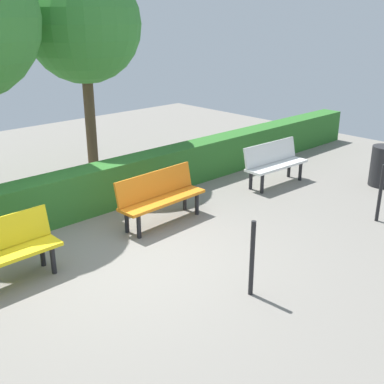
{
  "coord_description": "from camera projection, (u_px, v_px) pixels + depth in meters",
  "views": [
    {
      "loc": [
        3.56,
        5.1,
        3.29
      ],
      "look_at": [
        -1.51,
        -0.26,
        0.55
      ],
      "focal_mm": 44.58,
      "sensor_mm": 36.0,
      "label": 1
    }
  ],
  "objects": [
    {
      "name": "ground_plane",
      "position": [
        129.0,
        257.0,
        6.91
      ],
      "size": [
        18.34,
        18.34,
        0.0
      ],
      "primitive_type": "plane",
      "color": "gray"
    },
    {
      "name": "bench_white",
      "position": [
        274.0,
        161.0,
        9.76
      ],
      "size": [
        1.53,
        0.54,
        0.86
      ],
      "rotation": [
        0.0,
        0.0,
        -0.05
      ],
      "color": "white",
      "rests_on": "ground_plane"
    },
    {
      "name": "bench_orange",
      "position": [
        160.0,
        195.0,
        7.93
      ],
      "size": [
        1.63,
        0.53,
        0.86
      ],
      "rotation": [
        0.0,
        0.0,
        0.04
      ],
      "color": "orange",
      "rests_on": "ground_plane"
    },
    {
      "name": "bench_yellow",
      "position": [
        0.0,
        250.0,
        6.07
      ],
      "size": [
        1.5,
        0.49,
        0.86
      ],
      "rotation": [
        0.0,
        0.0,
        0.02
      ],
      "color": "yellow",
      "rests_on": "ground_plane"
    },
    {
      "name": "hedge_row",
      "position": [
        122.0,
        181.0,
        8.83
      ],
      "size": [
        14.34,
        0.52,
        0.81
      ],
      "primitive_type": "cube",
      "color": "#2D6B28",
      "rests_on": "ground_plane"
    },
    {
      "name": "tree_near",
      "position": [
        83.0,
        25.0,
        9.71
      ],
      "size": [
        2.39,
        2.39,
        4.32
      ],
      "color": "brown",
      "rests_on": "ground_plane"
    },
    {
      "name": "railing_post_near",
      "position": [
        380.0,
        193.0,
        7.95
      ],
      "size": [
        0.06,
        0.06,
        1.0
      ],
      "primitive_type": "cylinder",
      "color": "black",
      "rests_on": "ground_plane"
    },
    {
      "name": "railing_post_mid",
      "position": [
        252.0,
        259.0,
        5.82
      ],
      "size": [
        0.06,
        0.06,
        1.0
      ],
      "primitive_type": "cylinder",
      "color": "black",
      "rests_on": "ground_plane"
    },
    {
      "name": "trash_bin",
      "position": [
        383.0,
        166.0,
        9.69
      ],
      "size": [
        0.52,
        0.52,
        0.82
      ],
      "primitive_type": "cylinder",
      "color": "#262628",
      "rests_on": "ground_plane"
    }
  ]
}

